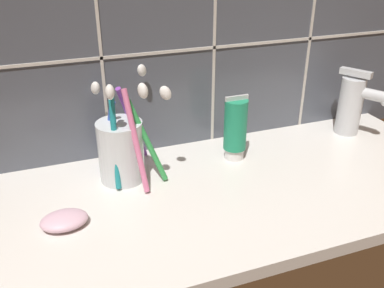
% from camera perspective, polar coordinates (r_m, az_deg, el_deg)
% --- Properties ---
extents(sink_counter, '(0.79, 0.35, 0.02)m').
position_cam_1_polar(sink_counter, '(0.70, 6.58, -6.14)').
color(sink_counter, silver).
rests_on(sink_counter, ground).
extents(tile_wall_backsplash, '(0.89, 0.02, 0.53)m').
position_cam_1_polar(tile_wall_backsplash, '(0.76, 1.39, 17.40)').
color(tile_wall_backsplash, '#4C515B').
rests_on(tile_wall_backsplash, ground).
extents(toothbrush_cup, '(0.12, 0.15, 0.18)m').
position_cam_1_polar(toothbrush_cup, '(0.69, -9.30, -0.44)').
color(toothbrush_cup, silver).
rests_on(toothbrush_cup, sink_counter).
extents(toothpaste_tube, '(0.04, 0.04, 0.12)m').
position_cam_1_polar(toothpaste_tube, '(0.75, 5.79, 2.09)').
color(toothpaste_tube, white).
rests_on(toothpaste_tube, sink_counter).
extents(sink_faucet, '(0.06, 0.10, 0.13)m').
position_cam_1_polar(sink_faucet, '(0.89, 20.67, 5.08)').
color(sink_faucet, silver).
rests_on(sink_faucet, sink_counter).
extents(soap_bar, '(0.07, 0.05, 0.02)m').
position_cam_1_polar(soap_bar, '(0.62, -16.68, -9.72)').
color(soap_bar, '#DBB2C6').
rests_on(soap_bar, sink_counter).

